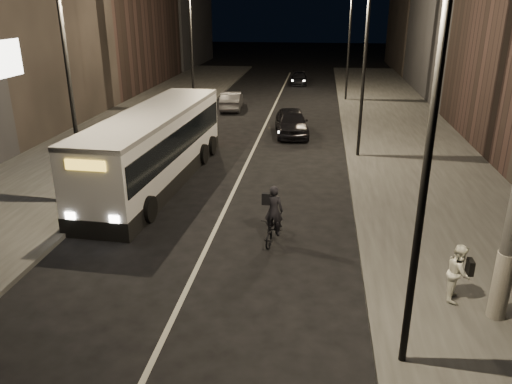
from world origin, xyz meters
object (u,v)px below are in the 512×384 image
(streetlight_right_far, at_px, (346,33))
(car_mid, at_px, (232,101))
(cyclist_on_bicycle, at_px, (274,223))
(car_near, at_px, (291,122))
(streetlight_left_far, at_px, (195,37))
(streetlight_right_mid, at_px, (360,52))
(streetlight_right_near, at_px, (416,132))
(city_bus, at_px, (155,144))
(car_far, at_px, (299,79))
(streetlight_left_near, at_px, (75,69))
(pedestrian_woman, at_px, (459,272))

(streetlight_right_far, distance_m, car_mid, 10.62)
(cyclist_on_bicycle, bearing_deg, car_near, 100.68)
(streetlight_left_far, relative_size, cyclist_on_bicycle, 3.88)
(streetlight_right_mid, height_order, streetlight_left_far, same)
(streetlight_right_near, distance_m, city_bus, 14.71)
(cyclist_on_bicycle, distance_m, car_near, 14.66)
(cyclist_on_bicycle, bearing_deg, streetlight_right_far, 92.61)
(streetlight_right_near, bearing_deg, streetlight_right_mid, 90.00)
(streetlight_right_near, height_order, car_far, streetlight_right_near)
(car_far, bearing_deg, car_mid, -111.08)
(streetlight_left_near, xyz_separation_m, city_bus, (1.73, 3.11, -3.60))
(streetlight_right_near, height_order, streetlight_right_far, same)
(streetlight_right_far, height_order, pedestrian_woman, streetlight_right_far)
(streetlight_right_mid, height_order, city_bus, streetlight_right_mid)
(car_near, bearing_deg, city_bus, -128.03)
(streetlight_left_near, bearing_deg, streetlight_right_near, -36.88)
(streetlight_right_mid, relative_size, car_near, 1.75)
(streetlight_right_near, height_order, pedestrian_woman, streetlight_right_near)
(city_bus, bearing_deg, pedestrian_woman, -34.42)
(city_bus, relative_size, car_mid, 2.90)
(cyclist_on_bicycle, bearing_deg, streetlight_right_near, -51.76)
(streetlight_left_near, bearing_deg, streetlight_right_mid, 36.88)
(streetlight_right_mid, relative_size, car_far, 2.10)
(city_bus, bearing_deg, car_mid, 91.20)
(streetlight_left_far, distance_m, car_near, 10.19)
(streetlight_right_mid, xyz_separation_m, cyclist_on_bicycle, (-3.16, -10.24, -4.66))
(streetlight_right_far, height_order, car_mid, streetlight_right_far)
(streetlight_right_near, xyz_separation_m, car_mid, (-8.40, 27.47, -4.67))
(streetlight_right_far, distance_m, city_bus, 23.00)
(car_near, bearing_deg, streetlight_right_mid, -59.49)
(pedestrian_woman, bearing_deg, streetlight_left_far, 41.86)
(streetlight_left_near, bearing_deg, streetlight_left_far, 90.00)
(streetlight_right_mid, xyz_separation_m, car_far, (-3.93, 24.40, -4.80))
(streetlight_right_near, xyz_separation_m, streetlight_right_far, (0.00, 32.00, 0.00))
(car_near, distance_m, car_far, 19.98)
(streetlight_right_near, relative_size, city_bus, 0.67)
(cyclist_on_bicycle, relative_size, car_mid, 0.50)
(pedestrian_woman, bearing_deg, streetlight_right_far, 17.23)
(streetlight_right_far, relative_size, city_bus, 0.67)
(streetlight_right_far, distance_m, car_far, 10.44)
(pedestrian_woman, distance_m, car_far, 38.16)
(streetlight_left_far, bearing_deg, streetlight_right_mid, -43.16)
(cyclist_on_bicycle, height_order, car_near, cyclist_on_bicycle)
(streetlight_right_far, xyz_separation_m, car_near, (-3.47, -11.58, -4.57))
(pedestrian_woman, bearing_deg, car_near, 30.51)
(city_bus, xyz_separation_m, pedestrian_woman, (10.96, -8.41, -0.81))
(streetlight_right_mid, bearing_deg, streetlight_right_far, 90.00)
(streetlight_left_near, relative_size, cyclist_on_bicycle, 3.88)
(streetlight_right_far, bearing_deg, car_mid, -151.67)
(streetlight_left_far, distance_m, city_bus, 15.41)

